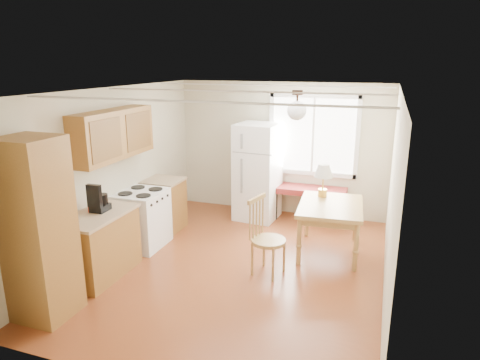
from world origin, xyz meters
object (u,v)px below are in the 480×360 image
at_px(dining_table, 330,211).
at_px(chair, 262,230).
at_px(refrigerator, 258,172).
at_px(bench, 309,191).

xyz_separation_m(dining_table, chair, (-0.80, -0.96, -0.05)).
height_order(refrigerator, dining_table, refrigerator).
xyz_separation_m(refrigerator, bench, (0.93, 0.20, -0.34)).
bearing_deg(dining_table, refrigerator, 139.39).
xyz_separation_m(refrigerator, dining_table, (1.49, -1.09, -0.22)).
height_order(bench, chair, chair).
relative_size(bench, chair, 1.24).
height_order(dining_table, chair, chair).
bearing_deg(bench, refrigerator, -167.99).
height_order(refrigerator, bench, refrigerator).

